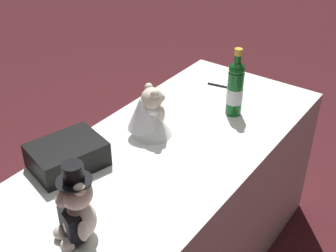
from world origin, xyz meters
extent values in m
cube|color=white|center=(0.00, 0.00, 0.37)|extent=(1.66, 0.72, 0.75)
ellipsoid|color=beige|center=(0.57, 0.07, 0.82)|extent=(0.11, 0.10, 0.14)
cube|color=black|center=(0.60, 0.06, 0.82)|extent=(0.07, 0.10, 0.10)
sphere|color=beige|center=(0.57, 0.07, 0.93)|extent=(0.10, 0.10, 0.10)
sphere|color=beige|center=(0.61, 0.06, 0.92)|extent=(0.04, 0.04, 0.04)
sphere|color=beige|center=(0.55, 0.04, 0.97)|extent=(0.04, 0.04, 0.04)
sphere|color=beige|center=(0.58, 0.10, 0.97)|extent=(0.04, 0.04, 0.04)
ellipsoid|color=beige|center=(0.56, 0.01, 0.83)|extent=(0.03, 0.03, 0.08)
ellipsoid|color=beige|center=(0.60, 0.12, 0.83)|extent=(0.03, 0.03, 0.08)
sphere|color=beige|center=(0.61, 0.02, 0.77)|extent=(0.05, 0.05, 0.05)
sphere|color=beige|center=(0.63, 0.08, 0.77)|extent=(0.05, 0.05, 0.05)
cylinder|color=black|center=(0.57, 0.07, 0.98)|extent=(0.11, 0.11, 0.01)
cylinder|color=black|center=(0.57, 0.07, 1.01)|extent=(0.06, 0.06, 0.06)
cone|color=white|center=(-0.04, -0.11, 0.82)|extent=(0.17, 0.17, 0.14)
ellipsoid|color=white|center=(-0.04, -0.11, 0.87)|extent=(0.08, 0.07, 0.06)
sphere|color=beige|center=(-0.04, -0.11, 0.92)|extent=(0.09, 0.09, 0.09)
sphere|color=beige|center=(-0.07, -0.09, 0.92)|extent=(0.04, 0.04, 0.04)
sphere|color=beige|center=(-0.02, -0.08, 0.96)|extent=(0.03, 0.03, 0.03)
sphere|color=beige|center=(-0.05, -0.14, 0.96)|extent=(0.03, 0.03, 0.03)
ellipsoid|color=beige|center=(-0.03, -0.06, 0.87)|extent=(0.03, 0.03, 0.08)
ellipsoid|color=beige|center=(-0.08, -0.14, 0.87)|extent=(0.03, 0.03, 0.08)
cone|color=white|center=(0.01, -0.13, 0.86)|extent=(0.18, 0.18, 0.14)
cylinder|color=#0F551B|center=(-0.40, 0.09, 0.85)|extent=(0.07, 0.07, 0.21)
sphere|color=#0F551B|center=(-0.40, 0.09, 0.97)|extent=(0.07, 0.07, 0.07)
cylinder|color=#0F551B|center=(-0.40, 0.09, 1.02)|extent=(0.03, 0.03, 0.08)
cylinder|color=gold|center=(-0.40, 0.09, 1.05)|extent=(0.04, 0.04, 0.03)
cylinder|color=silver|center=(-0.40, 0.09, 0.84)|extent=(0.07, 0.07, 0.07)
cylinder|color=black|center=(-0.59, -0.10, 0.75)|extent=(0.03, 0.13, 0.01)
cone|color=silver|center=(-0.61, -0.03, 0.75)|extent=(0.01, 0.02, 0.01)
cube|color=black|center=(0.33, -0.24, 0.80)|extent=(0.32, 0.27, 0.10)
cube|color=#B7B7BF|center=(0.36, -0.33, 0.80)|extent=(0.03, 0.02, 0.03)
camera|label=1|loc=(1.22, 0.89, 1.81)|focal=47.52mm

